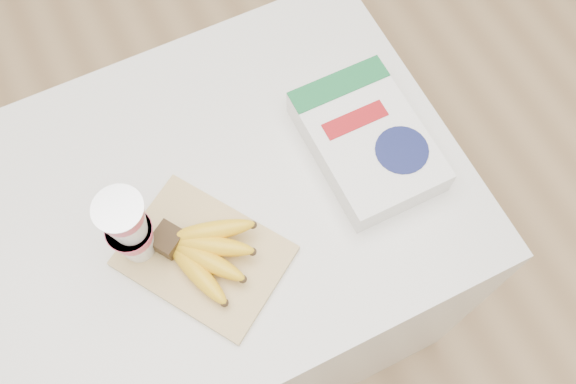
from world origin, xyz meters
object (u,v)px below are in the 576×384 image
object	(u,v)px
table	(204,274)
cutting_board	(204,256)
bananas	(203,251)
yogurt_stack	(129,228)
cereal_box	(367,141)

from	to	relation	value
table	cutting_board	world-z (taller)	cutting_board
table	bananas	bearing A→B (deg)	-83.49
bananas	yogurt_stack	xyz separation A→B (m)	(-0.09, 0.06, 0.07)
table	cereal_box	size ratio (longest dim) A/B	3.73
cutting_board	cereal_box	size ratio (longest dim) A/B	0.95
bananas	yogurt_stack	size ratio (longest dim) A/B	0.99
table	cereal_box	world-z (taller)	cereal_box
bananas	cereal_box	bearing A→B (deg)	10.50
table	yogurt_stack	distance (m)	0.50
bananas	cutting_board	bearing A→B (deg)	107.75
yogurt_stack	cereal_box	size ratio (longest dim) A/B	0.66
bananas	yogurt_stack	bearing A→B (deg)	147.06
table	bananas	world-z (taller)	bananas
table	bananas	xyz separation A→B (m)	(0.01, -0.10, 0.42)
table	yogurt_stack	size ratio (longest dim) A/B	5.69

